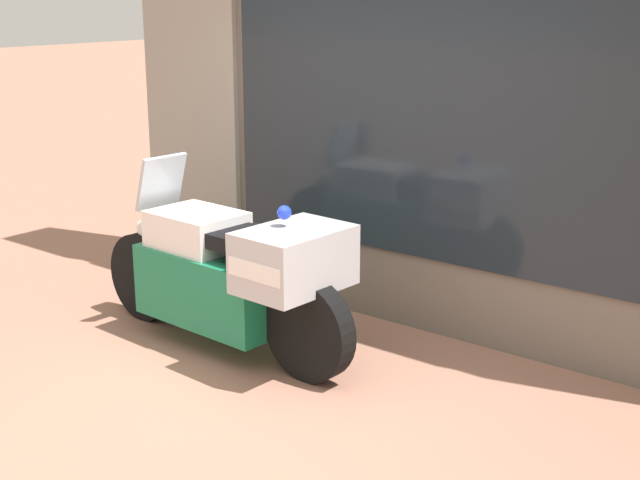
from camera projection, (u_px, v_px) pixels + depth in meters
ground_plane at (232, 414)px, 5.13m from camera, size 60.00×60.00×0.00m
shop_building at (376, 73)px, 6.40m from camera, size 5.27×0.55×3.54m
window_display at (476, 270)px, 6.27m from camera, size 3.79×0.30×1.88m
paramedic_motorcycle at (232, 273)px, 5.89m from camera, size 2.28×0.72×1.26m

